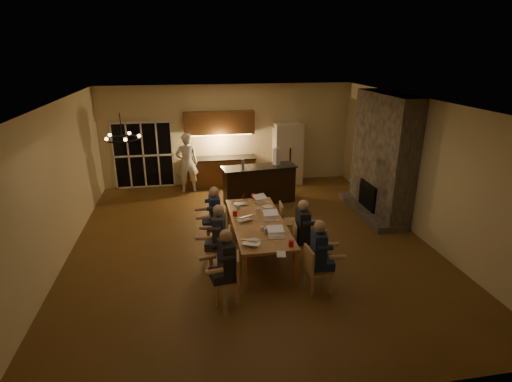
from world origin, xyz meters
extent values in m
plane|color=brown|center=(0.00, 0.00, 0.00)|extent=(9.00, 9.00, 0.00)
cube|color=beige|center=(0.00, 4.52, 1.60)|extent=(8.00, 0.04, 3.20)
cube|color=beige|center=(-4.02, 0.00, 1.60)|extent=(0.04, 9.00, 3.20)
cube|color=beige|center=(4.02, 0.00, 1.60)|extent=(0.04, 9.00, 3.20)
cube|color=white|center=(0.00, 0.00, 3.22)|extent=(8.00, 9.00, 0.04)
cube|color=black|center=(-2.70, 4.47, 1.05)|extent=(1.86, 0.08, 2.10)
cube|color=#6C6354|center=(3.70, 1.20, 1.60)|extent=(0.58, 2.50, 3.20)
cube|color=beige|center=(1.90, 4.15, 1.00)|extent=(0.90, 0.68, 2.00)
cube|color=tan|center=(0.08, -0.49, 0.38)|extent=(1.10, 2.80, 0.75)
cube|color=black|center=(0.66, 2.53, 0.54)|extent=(2.17, 0.91, 1.08)
imported|color=white|center=(-1.36, 3.78, 0.93)|extent=(0.74, 0.54, 1.86)
torus|color=black|center=(-2.43, -0.99, 2.75)|extent=(0.61, 0.61, 0.03)
cylinder|color=silver|center=(0.08, -0.98, 0.80)|extent=(0.07, 0.07, 0.10)
cylinder|color=silver|center=(0.17, 0.00, 0.80)|extent=(0.09, 0.09, 0.10)
cylinder|color=silver|center=(-0.25, 0.25, 0.80)|extent=(0.08, 0.08, 0.10)
cylinder|color=red|center=(0.48, -1.73, 0.81)|extent=(0.09, 0.09, 0.12)
cylinder|color=red|center=(-0.37, -0.10, 0.81)|extent=(0.10, 0.10, 0.12)
cylinder|color=red|center=(0.21, 0.88, 0.81)|extent=(0.09, 0.09, 0.12)
cylinder|color=#B2B2B7|center=(0.13, -1.11, 0.81)|extent=(0.07, 0.07, 0.12)
cylinder|color=#3F0F0C|center=(-0.01, 0.92, 0.81)|extent=(0.07, 0.07, 0.12)
cylinder|color=#B2B2B7|center=(0.48, -0.21, 0.81)|extent=(0.06, 0.06, 0.12)
cylinder|color=silver|center=(0.40, -1.10, 0.76)|extent=(0.24, 0.24, 0.02)
cylinder|color=silver|center=(-0.17, -1.40, 0.76)|extent=(0.25, 0.25, 0.02)
cylinder|color=silver|center=(0.45, 0.27, 0.76)|extent=(0.25, 0.25, 0.02)
cube|color=white|center=(0.23, -2.00, 0.76)|extent=(0.20, 0.25, 0.01)
cylinder|color=#99999E|center=(0.19, 2.50, 1.20)|extent=(0.08, 0.08, 0.24)
cube|color=silver|center=(1.19, 2.63, 1.32)|extent=(0.20, 0.20, 0.48)
camera|label=1|loc=(-1.32, -8.18, 4.25)|focal=28.00mm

